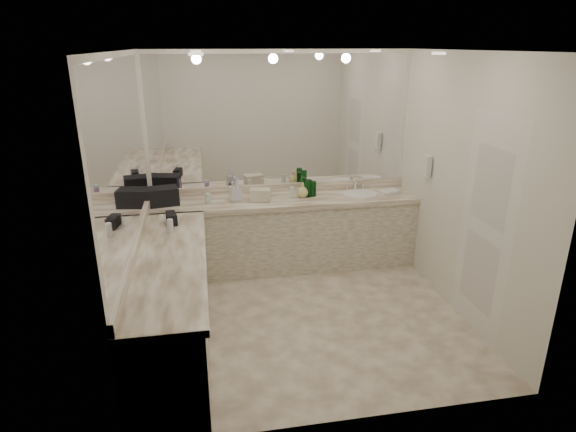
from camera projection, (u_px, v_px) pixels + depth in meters
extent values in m
plane|color=beige|center=(305.00, 315.00, 4.99)|extent=(3.20, 3.20, 0.00)
plane|color=white|center=(308.00, 51.00, 4.11)|extent=(3.20, 3.20, 0.00)
cube|color=silver|center=(280.00, 160.00, 5.94)|extent=(3.20, 0.02, 2.60)
cube|color=silver|center=(131.00, 205.00, 4.28)|extent=(0.02, 3.00, 2.60)
cube|color=silver|center=(462.00, 187.00, 4.82)|extent=(0.02, 3.00, 2.60)
cube|color=silver|center=(285.00, 235.00, 5.96)|extent=(3.20, 0.60, 0.84)
cube|color=#EFE3CE|center=(285.00, 201.00, 5.80)|extent=(3.20, 0.64, 0.06)
cube|color=silver|center=(172.00, 306.00, 4.35)|extent=(0.60, 2.40, 0.84)
cube|color=#EFE3CE|center=(169.00, 260.00, 4.20)|extent=(0.64, 2.42, 0.06)
cube|color=#EFE3CE|center=(281.00, 188.00, 6.04)|extent=(3.20, 0.04, 0.10)
cube|color=#EFE3CE|center=(138.00, 241.00, 4.41)|extent=(0.04, 3.00, 0.10)
cube|color=white|center=(280.00, 122.00, 5.77)|extent=(3.12, 0.01, 1.55)
cube|color=white|center=(126.00, 153.00, 4.13)|extent=(0.01, 2.92, 1.55)
cylinder|color=white|center=(360.00, 194.00, 5.96)|extent=(0.44, 0.44, 0.03)
cube|color=silver|center=(355.00, 184.00, 6.13)|extent=(0.24, 0.16, 0.14)
cube|color=white|center=(427.00, 166.00, 5.44)|extent=(0.06, 0.10, 0.24)
cube|color=white|center=(485.00, 228.00, 4.44)|extent=(0.02, 0.82, 2.10)
cube|color=black|center=(162.00, 196.00, 5.53)|extent=(0.40, 0.29, 0.21)
cube|color=black|center=(172.00, 219.00, 4.96)|extent=(0.13, 0.22, 0.11)
cube|color=beige|center=(260.00, 195.00, 5.68)|extent=(0.26, 0.19, 0.14)
cube|color=white|center=(389.00, 192.00, 5.98)|extent=(0.27, 0.21, 0.04)
cylinder|color=white|center=(170.00, 226.00, 4.72)|extent=(0.06, 0.06, 0.14)
imported|color=beige|center=(233.00, 192.00, 5.66)|extent=(0.11, 0.11, 0.23)
imported|color=silver|center=(237.00, 192.00, 5.68)|extent=(0.12, 0.12, 0.21)
imported|color=#DBD07F|center=(303.00, 190.00, 5.81)|extent=(0.19, 0.19, 0.18)
cylinder|color=#0D5718|center=(303.00, 185.00, 5.95)|extent=(0.06, 0.06, 0.20)
cylinder|color=#0D5718|center=(309.00, 188.00, 5.82)|extent=(0.07, 0.07, 0.22)
cylinder|color=#0D5718|center=(313.00, 189.00, 5.85)|extent=(0.07, 0.07, 0.19)
cylinder|color=#9966B2|center=(177.00, 198.00, 5.56)|extent=(0.05, 0.05, 0.15)
cylinder|color=silver|center=(208.00, 198.00, 5.61)|extent=(0.06, 0.06, 0.11)
cylinder|color=#3F3F4C|center=(232.00, 194.00, 5.79)|extent=(0.04, 0.04, 0.10)
cylinder|color=#9966B2|center=(208.00, 198.00, 5.65)|extent=(0.06, 0.06, 0.09)
cylinder|color=white|center=(253.00, 192.00, 5.82)|extent=(0.04, 0.04, 0.12)
cylinder|color=silver|center=(292.00, 192.00, 5.78)|extent=(0.05, 0.05, 0.14)
cylinder|color=#3F3F4C|center=(311.00, 191.00, 5.94)|extent=(0.04, 0.04, 0.09)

